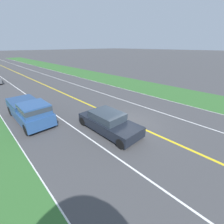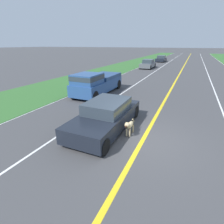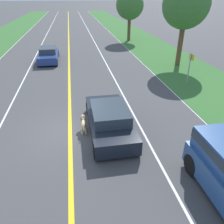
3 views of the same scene
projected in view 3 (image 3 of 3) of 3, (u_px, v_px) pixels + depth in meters
The scene contains 10 objects.
ground_plane at pixel (70, 131), 10.70m from camera, with size 400.00×400.00×0.00m, color #424244.
centre_divider_line at pixel (70, 131), 10.70m from camera, with size 0.18×160.00×0.01m, color yellow.
lane_edge_line_right at pixel (201, 118), 11.77m from camera, with size 0.14×160.00×0.01m, color white.
lane_dash_same_dir at pixel (139, 124), 11.24m from camera, with size 0.10×160.00×0.01m, color white.
ego_car at pixel (109, 120), 10.43m from camera, with size 1.94×4.67×1.35m.
dog at pixel (83, 123), 10.50m from camera, with size 0.23×1.14×0.76m.
oncoming_car at pixel (49, 55), 21.33m from camera, with size 1.80×4.36×1.32m.
roadside_tree_right_near at pixel (186, 5), 18.00m from camera, with size 3.91×3.91×7.06m.
roadside_tree_right_far at pixel (130, 5), 28.74m from camera, with size 3.65×3.65×6.34m.
street_sign at pixel (190, 65), 15.45m from camera, with size 0.11×0.64×2.26m.
Camera 3 is at (0.47, -9.16, 5.96)m, focal length 35.00 mm.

